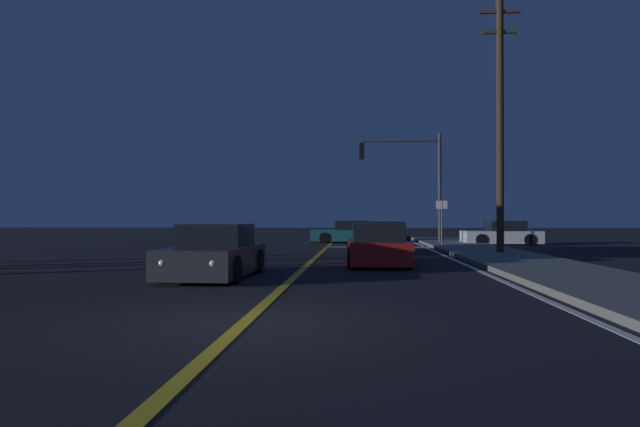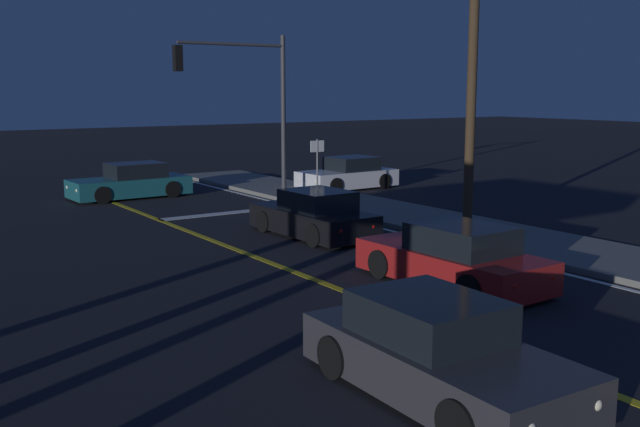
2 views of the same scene
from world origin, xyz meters
name	(u,v)px [view 2 (image 2 of 2)]	position (x,y,z in m)	size (l,w,h in m)	color
sidewalk_right	(550,246)	(6.86, 11.35, 0.07)	(3.20, 40.84, 0.15)	slate
lane_line_center	(336,288)	(0.00, 11.35, 0.01)	(0.20, 38.57, 0.01)	gold
lane_line_edge_right	(501,258)	(5.01, 11.35, 0.01)	(0.16, 38.57, 0.01)	white
stop_bar	(233,212)	(2.63, 21.19, 0.01)	(5.26, 0.50, 0.01)	white
car_distant_tail_charcoal	(437,354)	(-2.01, 6.11, 0.58)	(1.99, 4.27, 1.34)	#2D2D33
car_lead_oncoming_teal	(131,183)	(1.00, 26.53, 0.58)	(4.55, 2.02, 1.34)	#195960
car_mid_block_black	(314,216)	(2.68, 16.25, 0.58)	(1.96, 4.19, 1.34)	black
car_side_waiting_white	(348,175)	(9.53, 23.99, 0.58)	(4.24, 2.10, 1.34)	silver
car_following_oncoming_red	(454,259)	(2.21, 10.12, 0.58)	(2.02, 4.38, 1.34)	maroon
traffic_signal_near_right	(247,90)	(4.49, 23.49, 4.13)	(4.50, 0.28, 6.16)	#38383D
utility_pole_right	(473,49)	(7.16, 14.66, 5.30)	(1.58, 0.29, 10.21)	#42301E
street_sign_corner	(317,161)	(5.76, 20.69, 1.62)	(0.56, 0.06, 2.41)	slate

